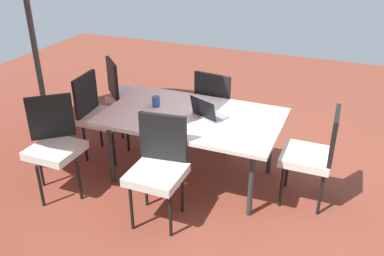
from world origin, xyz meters
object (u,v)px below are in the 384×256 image
chair_southeast (125,92)px  chair_west (314,152)px  chair_east (99,112)px  cup (156,102)px  chair_south (217,105)px  chair_north (159,165)px  chair_northeast (54,142)px  laptop (208,113)px  dining_table (192,119)px

chair_southeast → chair_west: 2.51m
chair_southeast → chair_west: bearing=-150.4°
chair_east → cup: bearing=-93.3°
cup → chair_west: bearing=179.3°
chair_south → chair_east: (1.17, 0.71, 0.00)m
chair_north → chair_south: size_ratio=1.00×
chair_southeast → chair_south: bearing=-133.1°
chair_northeast → chair_west: 2.50m
chair_southeast → laptop: (-1.37, 0.68, 0.23)m
chair_north → chair_south: bearing=81.0°
chair_south → cup: bearing=63.8°
laptop → chair_west: bearing=-154.3°
chair_northeast → chair_southeast: same height
cup → chair_east: bearing=1.8°
chair_south → chair_northeast: same height
chair_north → chair_northeast: same height
chair_northeast → chair_south: bearing=10.5°
chair_southeast → dining_table: bearing=-165.2°
dining_table → chair_west: size_ratio=1.83×
chair_north → chair_southeast: (1.18, -1.42, 0.00)m
laptop → cup: (0.60, -0.04, 0.01)m
chair_north → chair_southeast: bearing=122.4°
chair_south → chair_east: bearing=38.3°
laptop → chair_east: bearing=23.5°
chair_west → chair_east: same height
chair_south → chair_west: bearing=156.8°
chair_south → laptop: 0.78m
chair_east → laptop: 1.34m
chair_east → chair_southeast: bearing=-0.4°
chair_southeast → cup: 1.03m
laptop → dining_table: bearing=28.2°
chair_southeast → chair_east: same height
chair_northeast → cup: bearing=6.3°
cup → chair_south: bearing=-123.3°
dining_table → chair_southeast: 1.40m
chair_southeast → chair_north: bearing=174.6°
cup → dining_table: bearing=172.8°
chair_southeast → chair_west: size_ratio=1.00×
chair_south → chair_east: size_ratio=1.00×
chair_southeast → chair_east: size_ratio=1.00×
cup → chair_northeast: bearing=46.8°
chair_north → dining_table: bearing=80.9°
chair_north → chair_south: same height
chair_south → chair_northeast: size_ratio=1.00×
chair_southeast → chair_east: bearing=139.5°
chair_north → chair_northeast: size_ratio=1.00×
chair_north → laptop: chair_north is taller
dining_table → chair_north: chair_north is taller
chair_north → chair_south: (-0.04, -1.46, 0.00)m
chair_southeast → laptop: 1.55m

